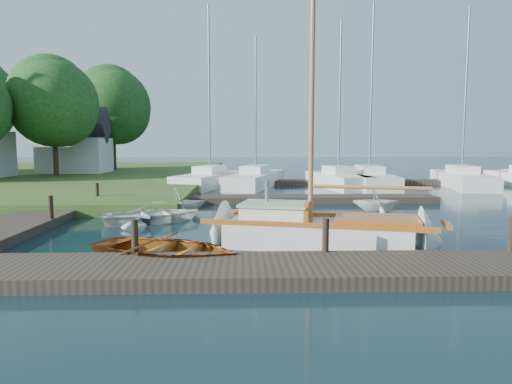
{
  "coord_description": "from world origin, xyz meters",
  "views": [
    {
      "loc": [
        -0.48,
        -15.59,
        2.88
      ],
      "look_at": [
        0.0,
        0.0,
        1.2
      ],
      "focal_mm": 32.0,
      "sensor_mm": 36.0,
      "label": 1
    }
  ],
  "objects_px": {
    "mooring_post_5": "(97,192)",
    "tender_b": "(179,200)",
    "mooring_post_2": "(326,235)",
    "marina_boat_2": "(338,179)",
    "tender_d": "(377,199)",
    "tender_a": "(152,212)",
    "mooring_post_1": "(135,236)",
    "sailboat": "(323,234)",
    "mooring_post_3": "(512,234)",
    "marina_boat_1": "(256,178)",
    "dinghy": "(166,245)",
    "tree_3": "(53,102)",
    "marina_boat_3": "(369,178)",
    "marina_boat_5": "(462,178)",
    "house_c": "(75,147)",
    "mooring_post_4": "(51,207)",
    "marina_boat_0": "(210,178)",
    "tree_7": "(113,106)"
  },
  "relations": [
    {
      "from": "mooring_post_1",
      "to": "mooring_post_5",
      "type": "height_order",
      "value": "same"
    },
    {
      "from": "tender_a",
      "to": "mooring_post_5",
      "type": "bearing_deg",
      "value": 16.95
    },
    {
      "from": "mooring_post_4",
      "to": "marina_boat_2",
      "type": "xyz_separation_m",
      "value": [
        12.77,
        13.66,
        -0.13
      ]
    },
    {
      "from": "mooring_post_1",
      "to": "marina_boat_3",
      "type": "height_order",
      "value": "marina_boat_3"
    },
    {
      "from": "tender_b",
      "to": "house_c",
      "type": "xyz_separation_m",
      "value": [
        -10.94,
        19.06,
        2.0
      ]
    },
    {
      "from": "mooring_post_5",
      "to": "sailboat",
      "type": "relative_size",
      "value": 0.08
    },
    {
      "from": "marina_boat_5",
      "to": "marina_boat_0",
      "type": "bearing_deg",
      "value": 100.32
    },
    {
      "from": "dinghy",
      "to": "tree_3",
      "type": "xyz_separation_m",
      "value": [
        -11.64,
        22.64,
        5.42
      ]
    },
    {
      "from": "mooring_post_4",
      "to": "marina_boat_2",
      "type": "height_order",
      "value": "marina_boat_2"
    },
    {
      "from": "marina_boat_5",
      "to": "marina_boat_3",
      "type": "bearing_deg",
      "value": 100.63
    },
    {
      "from": "mooring_post_5",
      "to": "tender_b",
      "type": "distance_m",
      "value": 4.45
    },
    {
      "from": "mooring_post_2",
      "to": "tender_b",
      "type": "height_order",
      "value": "tender_b"
    },
    {
      "from": "sailboat",
      "to": "tender_d",
      "type": "distance_m",
      "value": 7.46
    },
    {
      "from": "house_c",
      "to": "tree_7",
      "type": "relative_size",
      "value": 0.56
    },
    {
      "from": "tender_b",
      "to": "marina_boat_1",
      "type": "xyz_separation_m",
      "value": [
        3.49,
        11.8,
        -0.03
      ]
    },
    {
      "from": "marina_boat_1",
      "to": "marina_boat_3",
      "type": "xyz_separation_m",
      "value": [
        7.5,
        -0.54,
        0.02
      ]
    },
    {
      "from": "tender_d",
      "to": "tender_a",
      "type": "bearing_deg",
      "value": 110.39
    },
    {
      "from": "mooring_post_1",
      "to": "house_c",
      "type": "height_order",
      "value": "house_c"
    },
    {
      "from": "sailboat",
      "to": "tender_b",
      "type": "height_order",
      "value": "sailboat"
    },
    {
      "from": "mooring_post_2",
      "to": "marina_boat_5",
      "type": "xyz_separation_m",
      "value": [
        12.63,
        19.19,
        -0.13
      ]
    },
    {
      "from": "marina_boat_0",
      "to": "mooring_post_1",
      "type": "bearing_deg",
      "value": -161.32
    },
    {
      "from": "sailboat",
      "to": "marina_boat_5",
      "type": "height_order",
      "value": "marina_boat_5"
    },
    {
      "from": "mooring_post_3",
      "to": "marina_boat_0",
      "type": "height_order",
      "value": "marina_boat_0"
    },
    {
      "from": "sailboat",
      "to": "tree_7",
      "type": "distance_m",
      "value": 32.76
    },
    {
      "from": "mooring_post_3",
      "to": "marina_boat_1",
      "type": "xyz_separation_m",
      "value": [
        -5.57,
        19.75,
        -0.14
      ]
    },
    {
      "from": "marina_boat_3",
      "to": "tree_3",
      "type": "distance_m",
      "value": 22.87
    },
    {
      "from": "dinghy",
      "to": "marina_boat_1",
      "type": "xyz_separation_m",
      "value": [
        2.79,
        19.33,
        0.17
      ]
    },
    {
      "from": "tender_a",
      "to": "mooring_post_1",
      "type": "bearing_deg",
      "value": 165.86
    },
    {
      "from": "mooring_post_2",
      "to": "marina_boat_2",
      "type": "height_order",
      "value": "marina_boat_2"
    },
    {
      "from": "mooring_post_1",
      "to": "marina_boat_2",
      "type": "xyz_separation_m",
      "value": [
        8.77,
        18.66,
        -0.13
      ]
    },
    {
      "from": "dinghy",
      "to": "marina_boat_0",
      "type": "height_order",
      "value": "marina_boat_0"
    },
    {
      "from": "mooring_post_4",
      "to": "marina_boat_3",
      "type": "bearing_deg",
      "value": 43.58
    },
    {
      "from": "marina_boat_0",
      "to": "marina_boat_2",
      "type": "xyz_separation_m",
      "value": [
        8.34,
        -0.68,
        -0.01
      ]
    },
    {
      "from": "mooring_post_1",
      "to": "tree_3",
      "type": "xyz_separation_m",
      "value": [
        -11.0,
        23.05,
        5.11
      ]
    },
    {
      "from": "dinghy",
      "to": "marina_boat_1",
      "type": "distance_m",
      "value": 19.53
    },
    {
      "from": "tender_a",
      "to": "sailboat",
      "type": "bearing_deg",
      "value": -147.3
    },
    {
      "from": "mooring_post_1",
      "to": "tender_b",
      "type": "distance_m",
      "value": 7.95
    },
    {
      "from": "tender_b",
      "to": "marina_boat_0",
      "type": "bearing_deg",
      "value": -21.32
    },
    {
      "from": "sailboat",
      "to": "marina_boat_2",
      "type": "height_order",
      "value": "marina_boat_2"
    },
    {
      "from": "marina_boat_1",
      "to": "tree_7",
      "type": "bearing_deg",
      "value": 63.97
    },
    {
      "from": "marina_boat_2",
      "to": "marina_boat_5",
      "type": "distance_m",
      "value": 8.38
    },
    {
      "from": "mooring_post_1",
      "to": "tender_d",
      "type": "xyz_separation_m",
      "value": [
        8.26,
        8.52,
        -0.18
      ]
    },
    {
      "from": "dinghy",
      "to": "mooring_post_2",
      "type": "bearing_deg",
      "value": -73.67
    },
    {
      "from": "marina_boat_5",
      "to": "house_c",
      "type": "height_order",
      "value": "marina_boat_5"
    },
    {
      "from": "mooring_post_4",
      "to": "marina_boat_5",
      "type": "relative_size",
      "value": 0.07
    },
    {
      "from": "mooring_post_2",
      "to": "mooring_post_3",
      "type": "relative_size",
      "value": 1.0
    },
    {
      "from": "tender_d",
      "to": "marina_boat_1",
      "type": "distance_m",
      "value": 12.22
    },
    {
      "from": "tender_b",
      "to": "tree_7",
      "type": "relative_size",
      "value": 0.24
    },
    {
      "from": "dinghy",
      "to": "tender_b",
      "type": "bearing_deg",
      "value": 27.75
    },
    {
      "from": "mooring_post_1",
      "to": "mooring_post_3",
      "type": "relative_size",
      "value": 1.0
    }
  ]
}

